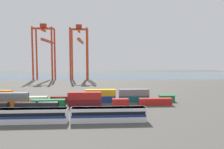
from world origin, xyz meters
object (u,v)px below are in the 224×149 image
passenger_train (29,115)px  shipping_container_3 (48,103)px  gantry_crane_central (80,47)px  shipping_container_15 (134,99)px  gantry_crane_west (45,46)px

passenger_train → shipping_container_3: passenger_train is taller
shipping_container_3 → gantry_crane_central: 108.85m
shipping_container_15 → gantry_crane_central: (-32.54, 99.14, 27.96)m
passenger_train → gantry_crane_west: size_ratio=1.30×
passenger_train → shipping_container_3: 18.34m
shipping_container_3 → gantry_crane_central: gantry_crane_central is taller
gantry_crane_west → gantry_crane_central: 30.69m
shipping_container_15 → gantry_crane_west: bearing=122.7°
gantry_crane_west → gantry_crane_central: size_ratio=1.01×
shipping_container_3 → shipping_container_15: 33.00m
passenger_train → gantry_crane_central: size_ratio=1.32×
gantry_crane_central → shipping_container_15: bearing=-71.8°
shipping_container_3 → gantry_crane_west: size_ratio=0.25×
shipping_container_15 → gantry_crane_central: size_ratio=0.25×
shipping_container_3 → gantry_crane_west: bearing=106.4°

